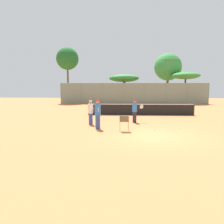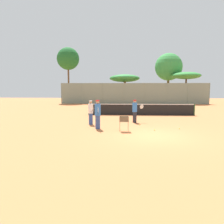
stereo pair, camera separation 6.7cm
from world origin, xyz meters
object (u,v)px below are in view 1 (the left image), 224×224
Objects in this scene: player_red_cap at (98,114)px; parked_car at (119,98)px; ball_cart at (124,120)px; player_yellow_shirt at (135,111)px; player_white_outfit at (91,112)px; tennis_net at (141,109)px.

player_red_cap is 25.22m from parked_car.
parked_car is (-0.78, 25.88, -0.02)m from ball_cart.
player_yellow_shirt reaches higher than parked_car.
player_white_outfit reaches higher than parked_car.
parked_car is at bearing 82.66° from player_yellow_shirt.
player_red_cap reaches higher than tennis_net.
player_yellow_shirt is at bearing -100.47° from tennis_net.
player_white_outfit is 1.00× the size of player_yellow_shirt.
tennis_net is 4.48m from player_yellow_shirt.
tennis_net is 18.34m from parked_car.
player_red_cap is 3.64m from player_yellow_shirt.
player_white_outfit is at bearing -93.89° from parked_car.
player_red_cap is 1.08× the size of player_yellow_shirt.
player_red_cap is (0.70, -1.62, 0.07)m from player_white_outfit.
parked_car reaches higher than ball_cart.
player_yellow_shirt is 22.63m from parked_car.
player_white_outfit is 3.32m from ball_cart.
player_red_cap is at bearing -1.15° from player_white_outfit.
tennis_net is 5.88× the size of player_yellow_shirt.
player_yellow_shirt is 3.42m from ball_cart.
player_white_outfit is 0.41× the size of parked_car.
player_red_cap reaches higher than parked_car.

